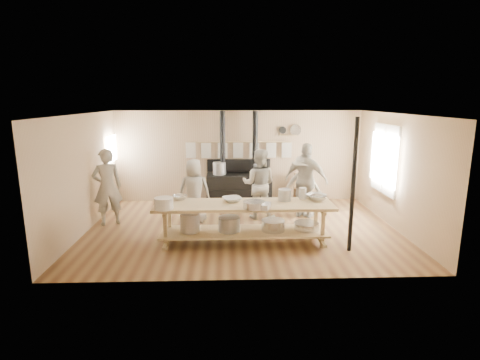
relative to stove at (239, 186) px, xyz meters
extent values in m
plane|color=brown|center=(0.01, -2.12, -0.52)|extent=(7.00, 7.00, 0.00)
plane|color=tan|center=(0.01, 0.38, 0.78)|extent=(7.00, 0.00, 7.00)
plane|color=tan|center=(0.01, -4.62, 0.78)|extent=(7.00, 0.00, 7.00)
plane|color=tan|center=(-3.49, -2.12, 0.78)|extent=(0.00, 5.00, 5.00)
plane|color=tan|center=(3.51, -2.12, 0.78)|extent=(0.00, 5.00, 5.00)
plane|color=#BFB48E|center=(0.01, -2.12, 2.08)|extent=(7.00, 7.00, 0.00)
cube|color=beige|center=(3.48, -1.52, 0.98)|extent=(0.06, 1.35, 1.65)
plane|color=white|center=(3.44, -1.52, 0.98)|extent=(0.00, 1.50, 1.50)
cube|color=beige|center=(3.43, -1.52, 0.98)|extent=(0.02, 0.03, 1.50)
plane|color=white|center=(-3.44, -0.12, 1.08)|extent=(0.00, 0.90, 0.90)
cube|color=black|center=(0.01, -0.02, -0.10)|extent=(1.80, 0.70, 0.85)
cube|color=black|center=(0.01, -0.02, -0.47)|extent=(1.90, 0.75, 0.10)
cube|color=black|center=(0.01, 0.28, 0.53)|extent=(1.80, 0.12, 0.35)
cylinder|color=black|center=(-0.44, 0.03, 1.20)|extent=(0.15, 0.15, 1.75)
cylinder|color=black|center=(0.46, 0.03, 1.20)|extent=(0.15, 0.15, 1.75)
cylinder|color=#B2B2B7|center=(-0.54, -0.02, 0.50)|extent=(0.36, 0.36, 0.34)
cylinder|color=gray|center=(0.56, -0.07, 0.48)|extent=(0.30, 0.30, 0.30)
cylinder|color=tan|center=(0.01, 0.28, 1.20)|extent=(3.00, 0.04, 0.04)
cube|color=silver|center=(-1.34, 0.28, 0.98)|extent=(0.28, 0.01, 0.46)
cube|color=silver|center=(-0.89, 0.28, 0.98)|extent=(0.28, 0.01, 0.46)
cube|color=silver|center=(-0.44, 0.28, 0.98)|extent=(0.28, 0.01, 0.46)
cube|color=silver|center=(0.01, 0.28, 0.98)|extent=(0.28, 0.01, 0.46)
cube|color=silver|center=(0.46, 0.28, 0.98)|extent=(0.28, 0.01, 0.46)
cube|color=silver|center=(0.91, 0.28, 0.98)|extent=(0.28, 0.01, 0.46)
cube|color=silver|center=(1.36, 0.28, 0.98)|extent=(0.28, 0.01, 0.46)
cube|color=tan|center=(1.41, 0.30, 1.38)|extent=(0.50, 0.14, 0.03)
cylinder|color=black|center=(1.26, 0.32, 1.53)|extent=(0.20, 0.04, 0.20)
cylinder|color=silver|center=(1.63, 0.32, 1.53)|extent=(0.32, 0.03, 0.32)
cube|color=tan|center=(0.01, -3.02, 0.30)|extent=(3.60, 0.90, 0.06)
cube|color=tan|center=(0.01, -3.02, -0.27)|extent=(3.40, 0.80, 0.04)
cube|color=tan|center=(0.01, -3.02, -0.32)|extent=(3.30, 0.06, 0.06)
cube|color=tan|center=(-1.54, -3.32, -0.10)|extent=(0.07, 0.07, 0.85)
cube|color=tan|center=(-1.54, -2.72, -0.10)|extent=(0.07, 0.07, 0.85)
cube|color=tan|center=(1.56, -3.32, -0.10)|extent=(0.07, 0.07, 0.85)
cube|color=tan|center=(1.56, -2.72, -0.10)|extent=(0.07, 0.07, 0.85)
cylinder|color=#B2B2B7|center=(-1.09, -3.02, -0.06)|extent=(0.40, 0.40, 0.38)
cylinder|color=gray|center=(-0.29, -3.02, -0.10)|extent=(0.44, 0.44, 0.30)
cylinder|color=silver|center=(0.61, -3.02, -0.14)|extent=(0.48, 0.48, 0.22)
cylinder|color=silver|center=(1.31, -3.02, -0.18)|extent=(0.52, 0.52, 0.14)
cylinder|color=black|center=(2.06, -3.47, 0.78)|extent=(0.08, 0.08, 2.60)
imported|color=#A6A293|center=(-3.12, -1.70, 0.38)|extent=(0.78, 0.67, 1.81)
imported|color=#A6A293|center=(0.45, -1.33, 0.35)|extent=(0.97, 0.83, 1.73)
imported|color=#A6A293|center=(-1.11, -1.61, 0.25)|extent=(0.76, 0.49, 1.54)
imported|color=#A6A293|center=(1.63, -1.29, 0.41)|extent=(1.17, 0.95, 1.87)
imported|color=#A6A293|center=(1.56, -1.21, 0.25)|extent=(1.07, 0.72, 1.55)
cube|color=brown|center=(1.81, -0.21, -0.30)|extent=(0.54, 0.54, 0.45)
cube|color=brown|center=(1.75, -0.03, 0.13)|extent=(0.41, 0.18, 0.50)
imported|color=silver|center=(-0.23, -2.87, 0.38)|extent=(0.49, 0.49, 0.09)
imported|color=silver|center=(-1.32, -2.69, 0.38)|extent=(0.44, 0.44, 0.10)
imported|color=silver|center=(1.56, -2.69, 0.38)|extent=(0.56, 0.56, 0.10)
imported|color=silver|center=(1.56, -2.85, 0.38)|extent=(0.36, 0.36, 0.11)
cube|color=#B2B2B7|center=(0.25, -3.35, 0.38)|extent=(0.54, 0.44, 0.10)
cylinder|color=silver|center=(0.18, -3.35, 0.40)|extent=(0.43, 0.43, 0.13)
cylinder|color=gray|center=(0.86, -2.83, 0.45)|extent=(0.35, 0.35, 0.24)
cylinder|color=silver|center=(-1.54, -3.35, 0.44)|extent=(0.43, 0.43, 0.22)
cylinder|color=silver|center=(1.26, -2.69, 0.45)|extent=(0.17, 0.17, 0.24)
camera|label=1|loc=(-0.33, -10.28, 2.39)|focal=28.00mm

